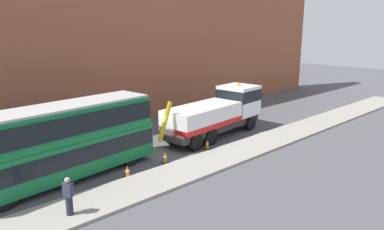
# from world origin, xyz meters

# --- Properties ---
(ground_plane) EXTENTS (120.00, 120.00, 0.00)m
(ground_plane) POSITION_xyz_m (0.00, 0.00, 0.00)
(ground_plane) COLOR #4C4C51
(near_kerb) EXTENTS (60.00, 2.80, 0.15)m
(near_kerb) POSITION_xyz_m (0.00, -4.20, 0.07)
(near_kerb) COLOR gray
(near_kerb) RESTS_ON ground_plane
(building_facade) EXTENTS (60.00, 1.50, 16.00)m
(building_facade) POSITION_xyz_m (0.00, 7.61, 8.07)
(building_facade) COLOR #935138
(building_facade) RESTS_ON ground_plane
(recovery_tow_truck) EXTENTS (10.23, 3.48, 3.67)m
(recovery_tow_truck) POSITION_xyz_m (5.85, -0.52, 1.76)
(recovery_tow_truck) COLOR #2D2D2D
(recovery_tow_truck) RESTS_ON ground_plane
(double_decker_bus) EXTENTS (11.19, 3.58, 4.06)m
(double_decker_bus) POSITION_xyz_m (-6.37, -0.57, 2.23)
(double_decker_bus) COLOR #146B38
(double_decker_bus) RESTS_ON ground_plane
(pedestrian_onlooker) EXTENTS (0.41, 0.47, 1.71)m
(pedestrian_onlooker) POSITION_xyz_m (-7.73, -4.56, 0.99)
(pedestrian_onlooker) COLOR #232333
(pedestrian_onlooker) RESTS_ON near_kerb
(traffic_cone_near_bus) EXTENTS (0.36, 0.36, 0.72)m
(traffic_cone_near_bus) POSITION_xyz_m (-3.58, -2.66, 0.34)
(traffic_cone_near_bus) COLOR orange
(traffic_cone_near_bus) RESTS_ON ground_plane
(traffic_cone_midway) EXTENTS (0.36, 0.36, 0.72)m
(traffic_cone_midway) POSITION_xyz_m (-0.70, -2.32, 0.34)
(traffic_cone_midway) COLOR orange
(traffic_cone_midway) RESTS_ON ground_plane
(traffic_cone_near_truck) EXTENTS (0.36, 0.36, 0.72)m
(traffic_cone_near_truck) POSITION_xyz_m (2.93, -2.31, 0.34)
(traffic_cone_near_truck) COLOR orange
(traffic_cone_near_truck) RESTS_ON ground_plane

